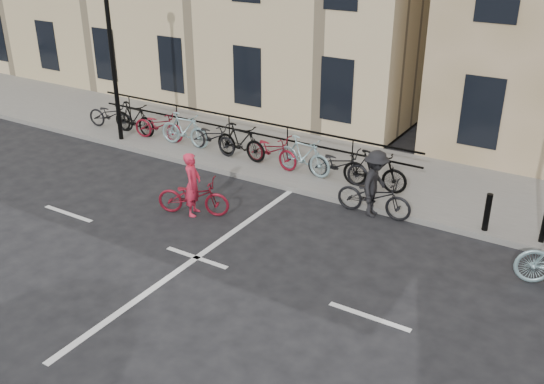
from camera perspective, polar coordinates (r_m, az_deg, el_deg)
The scene contains 7 objects.
ground at distance 13.18m, azimuth -7.10°, elevation -6.17°, with size 120.00×120.00×0.00m, color black.
sidewalk at distance 19.68m, azimuth -5.49°, elevation 4.85°, with size 46.00×4.00×0.15m, color slate.
lamp_post at distance 19.28m, azimuth -15.03°, elevation 14.24°, with size 0.36×0.36×5.28m.
bollard_east at distance 14.51m, azimuth 19.61°, elevation -1.80°, with size 0.14×0.14×0.90m, color black.
parked_bikes at distance 18.10m, azimuth -4.37°, elevation 5.01°, with size 11.45×1.23×1.05m.
cyclist_pink at distance 14.82m, azimuth -7.43°, elevation -0.13°, with size 1.89×1.23×1.59m.
cyclist_dark at distance 14.81m, azimuth 9.63°, elevation 0.16°, with size 1.90×1.10×1.67m.
Camera 1 is at (7.27, -8.70, 6.72)m, focal length 40.00 mm.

